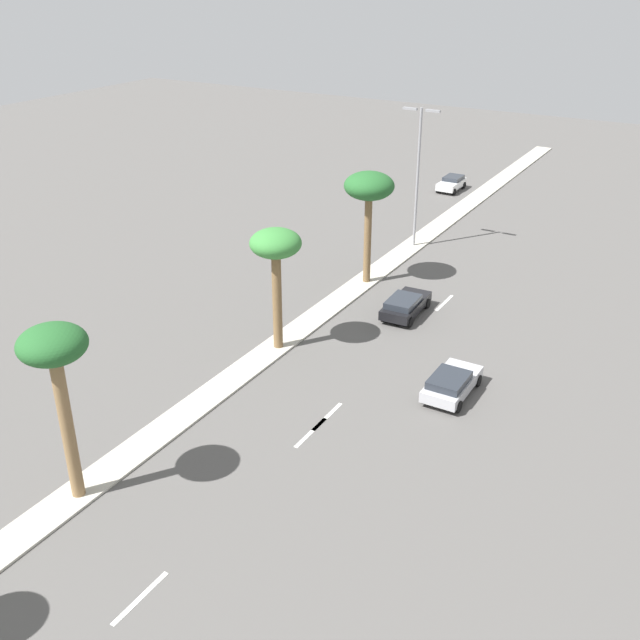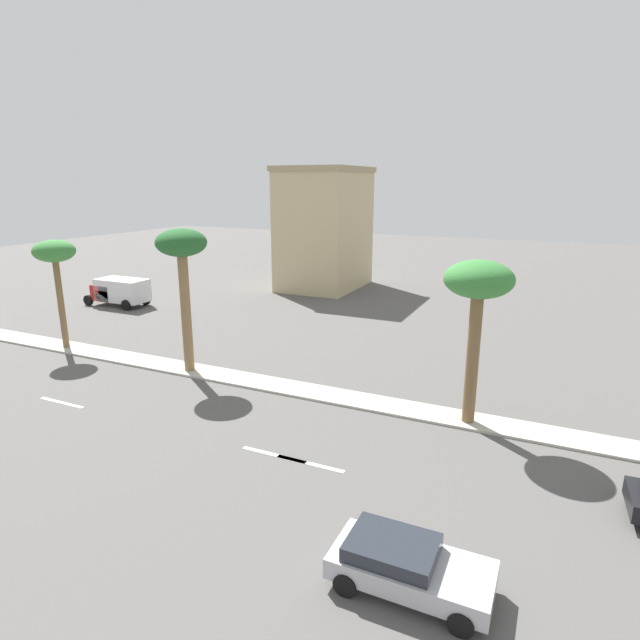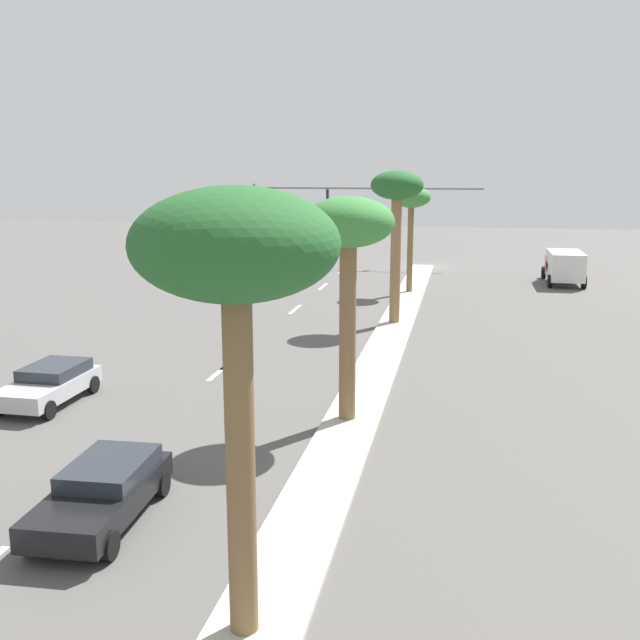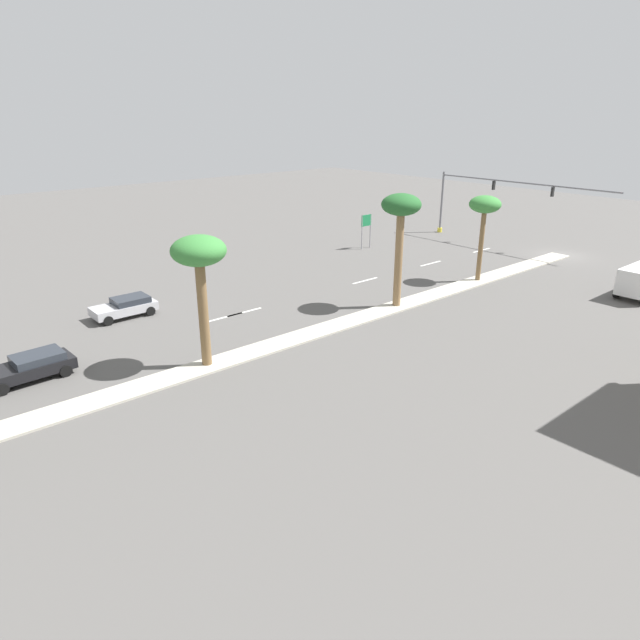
# 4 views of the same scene
# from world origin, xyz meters

# --- Properties ---
(ground_plane) EXTENTS (160.00, 160.00, 0.00)m
(ground_plane) POSITION_xyz_m (0.00, 37.75, 0.00)
(ground_plane) COLOR #565451
(median_curb) EXTENTS (1.80, 97.07, 0.12)m
(median_curb) POSITION_xyz_m (0.00, 48.54, 0.06)
(median_curb) COLOR #B7B2A3
(median_curb) RESTS_ON ground
(lane_stripe_inboard) EXTENTS (0.20, 2.80, 0.01)m
(lane_stripe_inboard) POSITION_xyz_m (6.18, 20.42, 0.01)
(lane_stripe_inboard) COLOR silver
(lane_stripe_inboard) RESTS_ON ground
(lane_stripe_left) EXTENTS (0.20, 2.80, 0.01)m
(lane_stripe_left) POSITION_xyz_m (6.18, 33.82, 0.01)
(lane_stripe_left) COLOR silver
(lane_stripe_left) RESTS_ON ground
(lane_stripe_right) EXTENTS (0.20, 2.80, 0.01)m
(lane_stripe_right) POSITION_xyz_m (6.18, 32.23, 0.01)
(lane_stripe_right) COLOR silver
(lane_stripe_right) RESTS_ON ground
(lane_stripe_far) EXTENTS (0.20, 2.80, 0.01)m
(lane_stripe_far) POSITION_xyz_m (6.18, 49.40, 0.01)
(lane_stripe_far) COLOR silver
(lane_stripe_far) RESTS_ON ground
(palm_tree_near) EXTENTS (2.70, 2.70, 7.86)m
(palm_tree_near) POSITION_xyz_m (0.12, 23.32, 6.66)
(palm_tree_near) COLOR olive
(palm_tree_near) RESTS_ON median_curb
(palm_tree_inboard) EXTENTS (2.87, 2.87, 7.14)m
(palm_tree_inboard) POSITION_xyz_m (0.16, 38.64, 6.08)
(palm_tree_inboard) COLOR brown
(palm_tree_inboard) RESTS_ON median_curb
(palm_tree_mid) EXTENTS (3.36, 3.36, 7.73)m
(palm_tree_mid) POSITION_xyz_m (0.18, 49.87, 6.67)
(palm_tree_mid) COLOR brown
(palm_tree_mid) RESTS_ON median_curb
(street_lamp_right) EXTENTS (2.90, 0.24, 10.55)m
(street_lamp_right) POSITION_xyz_m (0.10, 58.22, 6.25)
(street_lamp_right) COLOR gray
(street_lamp_right) RESTS_ON median_curb
(sedan_silver_leading) EXTENTS (2.04, 4.17, 1.30)m
(sedan_silver_leading) POSITION_xyz_m (10.71, 38.80, 0.71)
(sedan_silver_leading) COLOR #B2B2B7
(sedan_silver_leading) RESTS_ON ground
(sedan_black_inboard) EXTENTS (2.18, 4.49, 1.31)m
(sedan_black_inboard) POSITION_xyz_m (4.67, 46.41, 0.72)
(sedan_black_inboard) COLOR black
(sedan_black_inboard) RESTS_ON ground
(sedan_white_center) EXTENTS (1.88, 3.81, 1.33)m
(sedan_white_center) POSITION_xyz_m (-3.08, 74.54, 0.72)
(sedan_white_center) COLOR silver
(sedan_white_center) RESTS_ON ground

